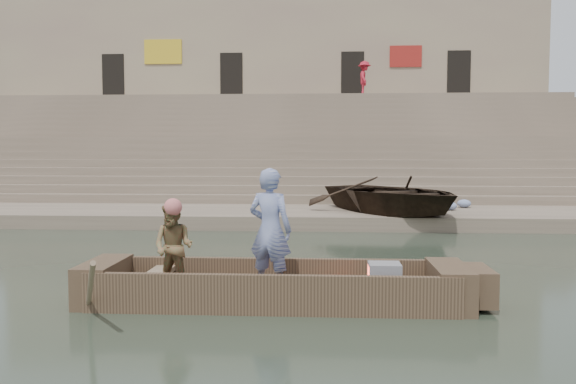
# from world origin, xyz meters

# --- Properties ---
(ground) EXTENTS (120.00, 120.00, 0.00)m
(ground) POSITION_xyz_m (0.00, 0.00, 0.00)
(ground) COLOR #293528
(ground) RESTS_ON ground
(lower_landing) EXTENTS (32.00, 4.00, 0.40)m
(lower_landing) POSITION_xyz_m (0.00, 8.00, 0.20)
(lower_landing) COLOR gray
(lower_landing) RESTS_ON ground
(mid_landing) EXTENTS (32.00, 3.00, 2.80)m
(mid_landing) POSITION_xyz_m (0.00, 15.50, 1.40)
(mid_landing) COLOR gray
(mid_landing) RESTS_ON ground
(upper_landing) EXTENTS (32.00, 3.00, 5.20)m
(upper_landing) POSITION_xyz_m (0.00, 22.50, 2.60)
(upper_landing) COLOR gray
(upper_landing) RESTS_ON ground
(ghat_steps) EXTENTS (32.00, 11.00, 5.20)m
(ghat_steps) POSITION_xyz_m (0.00, 17.19, 1.80)
(ghat_steps) COLOR gray
(ghat_steps) RESTS_ON ground
(building_wall) EXTENTS (32.00, 5.07, 11.20)m
(building_wall) POSITION_xyz_m (0.00, 26.50, 5.60)
(building_wall) COLOR tan
(building_wall) RESTS_ON ground
(main_rowboat) EXTENTS (5.00, 1.30, 0.22)m
(main_rowboat) POSITION_xyz_m (2.66, -1.71, 0.11)
(main_rowboat) COLOR brown
(main_rowboat) RESTS_ON ground
(rowboat_trim) EXTENTS (6.04, 2.63, 1.95)m
(rowboat_trim) POSITION_xyz_m (2.87, -1.72, 0.31)
(rowboat_trim) COLOR brown
(rowboat_trim) RESTS_ON ground
(standing_man) EXTENTS (0.76, 0.62, 1.78)m
(standing_man) POSITION_xyz_m (2.62, -1.84, 1.11)
(standing_man) COLOR navy
(standing_man) RESTS_ON main_rowboat
(rowing_man) EXTENTS (0.71, 0.61, 1.27)m
(rowing_man) POSITION_xyz_m (1.23, -1.91, 0.86)
(rowing_man) COLOR #2B8241
(rowing_man) RESTS_ON main_rowboat
(television) EXTENTS (0.46, 0.42, 0.40)m
(television) POSITION_xyz_m (4.26, -1.71, 0.42)
(television) COLOR gray
(television) RESTS_ON main_rowboat
(beached_rowboat) EXTENTS (6.00, 6.49, 1.10)m
(beached_rowboat) POSITION_xyz_m (5.43, 7.41, 0.95)
(beached_rowboat) COLOR #2D2116
(beached_rowboat) RESTS_ON lower_landing
(pedestrian) EXTENTS (0.75, 1.23, 1.84)m
(pedestrian) POSITION_xyz_m (5.54, 21.87, 6.12)
(pedestrian) COLOR #B21E2E
(pedestrian) RESTS_ON upper_landing
(cloth_bundles) EXTENTS (2.93, 1.59, 0.26)m
(cloth_bundles) POSITION_xyz_m (6.89, 8.69, 0.53)
(cloth_bundles) COLOR #3F5999
(cloth_bundles) RESTS_ON lower_landing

